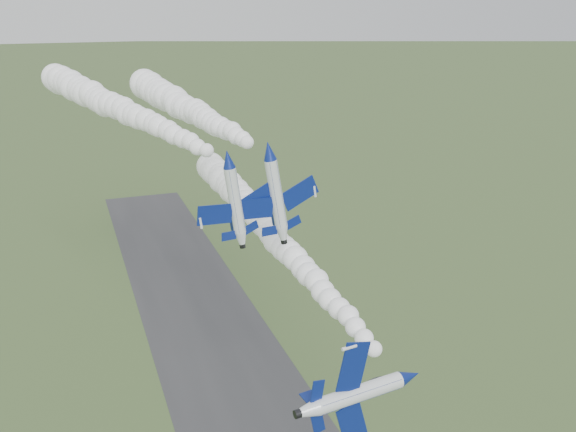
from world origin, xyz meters
name	(u,v)px	position (x,y,z in m)	size (l,w,h in m)	color
runway	(252,421)	(0.00, 30.00, 0.02)	(24.00, 260.00, 0.04)	#303033
jet_lead	(410,377)	(6.34, -4.98, 28.07)	(3.79, 14.01, 11.56)	white
smoke_trail_jet_lead	(270,231)	(4.10, 32.61, 30.74)	(5.38, 68.13, 5.38)	white
jet_pair_left	(228,159)	(-5.09, 20.17, 45.40)	(10.95, 12.93, 3.43)	white
smoke_trail_jet_pair_left	(114,106)	(-14.92, 55.17, 47.01)	(5.54, 66.65, 5.54)	white
jet_pair_right	(269,151)	(0.41, 21.19, 45.77)	(11.76, 14.10, 3.81)	white
smoke_trail_jet_pair_right	(185,107)	(-3.75, 53.01, 46.60)	(5.86, 57.50, 5.86)	white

